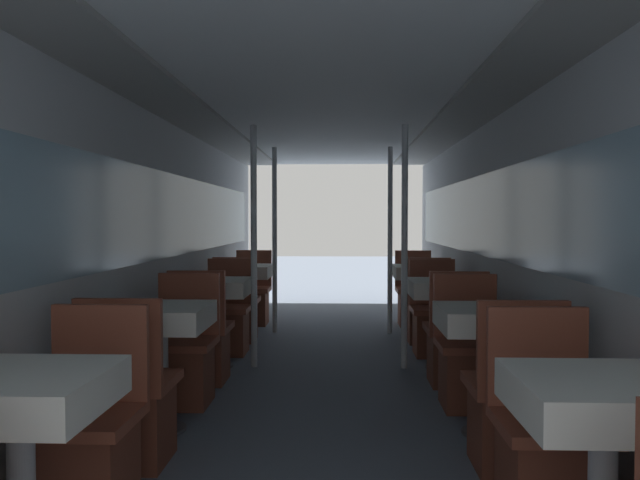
% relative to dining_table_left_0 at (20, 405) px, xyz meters
% --- Properties ---
extents(wall_left, '(0.05, 9.64, 2.09)m').
position_rel_dining_table_left_0_xyz_m(wall_left, '(-0.37, 2.63, 0.44)').
color(wall_left, silver).
rests_on(wall_left, ground_plane).
extents(wall_right, '(0.05, 9.64, 2.09)m').
position_rel_dining_table_left_0_xyz_m(wall_right, '(2.34, 2.63, 0.44)').
color(wall_right, silver).
rests_on(wall_right, ground_plane).
extents(ceiling_panel, '(2.71, 9.64, 0.07)m').
position_rel_dining_table_left_0_xyz_m(ceiling_panel, '(0.98, 2.63, 1.48)').
color(ceiling_panel, silver).
rests_on(ceiling_panel, wall_left).
extents(dining_table_left_0, '(0.58, 0.58, 0.76)m').
position_rel_dining_table_left_0_xyz_m(dining_table_left_0, '(0.00, 0.00, 0.00)').
color(dining_table_left_0, '#4C4C51').
rests_on(dining_table_left_0, ground_plane).
extents(chair_left_far_0, '(0.44, 0.44, 0.90)m').
position_rel_dining_table_left_0_xyz_m(chair_left_far_0, '(-0.00, 0.53, -0.37)').
color(chair_left_far_0, brown).
rests_on(chair_left_far_0, ground_plane).
extents(dining_table_left_1, '(0.58, 0.58, 0.76)m').
position_rel_dining_table_left_0_xyz_m(dining_table_left_1, '(0.00, 1.64, 0.00)').
color(dining_table_left_1, '#4C4C51').
rests_on(dining_table_left_1, ground_plane).
extents(chair_left_near_1, '(0.44, 0.44, 0.90)m').
position_rel_dining_table_left_0_xyz_m(chair_left_near_1, '(-0.00, 1.10, -0.37)').
color(chair_left_near_1, brown).
rests_on(chair_left_near_1, ground_plane).
extents(chair_left_far_1, '(0.44, 0.44, 0.90)m').
position_rel_dining_table_left_0_xyz_m(chair_left_far_1, '(-0.00, 2.17, -0.37)').
color(chair_left_far_1, brown).
rests_on(chair_left_far_1, ground_plane).
extents(dining_table_left_2, '(0.58, 0.58, 0.76)m').
position_rel_dining_table_left_0_xyz_m(dining_table_left_2, '(0.00, 3.28, 0.00)').
color(dining_table_left_2, '#4C4C51').
rests_on(dining_table_left_2, ground_plane).
extents(chair_left_near_2, '(0.44, 0.44, 0.90)m').
position_rel_dining_table_left_0_xyz_m(chair_left_near_2, '(-0.00, 2.74, -0.37)').
color(chair_left_near_2, brown).
rests_on(chair_left_near_2, ground_plane).
extents(chair_left_far_2, '(0.44, 0.44, 0.90)m').
position_rel_dining_table_left_0_xyz_m(chair_left_far_2, '(-0.00, 3.81, -0.37)').
color(chair_left_far_2, brown).
rests_on(chair_left_far_2, ground_plane).
extents(support_pole_left_2, '(0.05, 0.05, 2.09)m').
position_rel_dining_table_left_0_xyz_m(support_pole_left_2, '(0.34, 3.28, 0.40)').
color(support_pole_left_2, silver).
rests_on(support_pole_left_2, ground_plane).
extents(dining_table_left_3, '(0.58, 0.58, 0.76)m').
position_rel_dining_table_left_0_xyz_m(dining_table_left_3, '(0.00, 4.92, 0.00)').
color(dining_table_left_3, '#4C4C51').
rests_on(dining_table_left_3, ground_plane).
extents(chair_left_near_3, '(0.44, 0.44, 0.90)m').
position_rel_dining_table_left_0_xyz_m(chair_left_near_3, '(-0.00, 4.38, -0.37)').
color(chair_left_near_3, brown).
rests_on(chair_left_near_3, ground_plane).
extents(chair_left_far_3, '(0.44, 0.44, 0.90)m').
position_rel_dining_table_left_0_xyz_m(chair_left_far_3, '(-0.00, 5.45, -0.37)').
color(chair_left_far_3, brown).
rests_on(chair_left_far_3, ground_plane).
extents(support_pole_left_3, '(0.05, 0.05, 2.09)m').
position_rel_dining_table_left_0_xyz_m(support_pole_left_3, '(0.34, 4.92, 0.40)').
color(support_pole_left_3, silver).
rests_on(support_pole_left_3, ground_plane).
extents(dining_table_right_0, '(0.58, 0.58, 0.76)m').
position_rel_dining_table_left_0_xyz_m(dining_table_right_0, '(1.97, 0.00, 0.00)').
color(dining_table_right_0, '#4C4C51').
rests_on(dining_table_right_0, ground_plane).
extents(chair_right_far_0, '(0.44, 0.44, 0.90)m').
position_rel_dining_table_left_0_xyz_m(chair_right_far_0, '(1.97, 0.53, -0.37)').
color(chair_right_far_0, brown).
rests_on(chair_right_far_0, ground_plane).
extents(dining_table_right_1, '(0.58, 0.58, 0.76)m').
position_rel_dining_table_left_0_xyz_m(dining_table_right_1, '(1.97, 1.64, 0.00)').
color(dining_table_right_1, '#4C4C51').
rests_on(dining_table_right_1, ground_plane).
extents(chair_right_near_1, '(0.44, 0.44, 0.90)m').
position_rel_dining_table_left_0_xyz_m(chair_right_near_1, '(1.97, 1.10, -0.37)').
color(chair_right_near_1, brown).
rests_on(chair_right_near_1, ground_plane).
extents(chair_right_far_1, '(0.44, 0.44, 0.90)m').
position_rel_dining_table_left_0_xyz_m(chair_right_far_1, '(1.97, 2.17, -0.37)').
color(chair_right_far_1, brown).
rests_on(chair_right_far_1, ground_plane).
extents(dining_table_right_2, '(0.58, 0.58, 0.76)m').
position_rel_dining_table_left_0_xyz_m(dining_table_right_2, '(1.97, 3.28, 0.00)').
color(dining_table_right_2, '#4C4C51').
rests_on(dining_table_right_2, ground_plane).
extents(chair_right_near_2, '(0.44, 0.44, 0.90)m').
position_rel_dining_table_left_0_xyz_m(chair_right_near_2, '(1.97, 2.74, -0.37)').
color(chair_right_near_2, brown).
rests_on(chair_right_near_2, ground_plane).
extents(chair_right_far_2, '(0.44, 0.44, 0.90)m').
position_rel_dining_table_left_0_xyz_m(chair_right_far_2, '(1.97, 3.81, -0.37)').
color(chair_right_far_2, brown).
rests_on(chair_right_far_2, ground_plane).
extents(support_pole_right_2, '(0.05, 0.05, 2.09)m').
position_rel_dining_table_left_0_xyz_m(support_pole_right_2, '(1.63, 3.28, 0.40)').
color(support_pole_right_2, silver).
rests_on(support_pole_right_2, ground_plane).
extents(dining_table_right_3, '(0.58, 0.58, 0.76)m').
position_rel_dining_table_left_0_xyz_m(dining_table_right_3, '(1.97, 4.92, 0.00)').
color(dining_table_right_3, '#4C4C51').
rests_on(dining_table_right_3, ground_plane).
extents(chair_right_near_3, '(0.44, 0.44, 0.90)m').
position_rel_dining_table_left_0_xyz_m(chair_right_near_3, '(1.97, 4.38, -0.37)').
color(chair_right_near_3, brown).
rests_on(chair_right_near_3, ground_plane).
extents(chair_right_far_3, '(0.44, 0.44, 0.90)m').
position_rel_dining_table_left_0_xyz_m(chair_right_far_3, '(1.97, 5.45, -0.37)').
color(chair_right_far_3, brown).
rests_on(chair_right_far_3, ground_plane).
extents(support_pole_right_3, '(0.05, 0.05, 2.09)m').
position_rel_dining_table_left_0_xyz_m(support_pole_right_3, '(1.63, 4.92, 0.40)').
color(support_pole_right_3, silver).
rests_on(support_pole_right_3, ground_plane).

